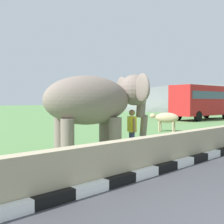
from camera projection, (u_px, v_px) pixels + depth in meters
name	position (u px, v px, depth m)	size (l,w,h in m)	color
striped_curb	(106.00, 184.00, 6.22)	(16.20, 0.20, 0.24)	white
barrier_parapet	(159.00, 152.00, 8.04)	(28.00, 0.36, 1.00)	tan
elephant	(97.00, 102.00, 9.79)	(4.08, 3.00, 2.97)	slate
person_handler	(132.00, 129.00, 10.49)	(0.40, 0.63, 1.66)	navy
bus_red	(203.00, 100.00, 29.04)	(8.43, 2.93, 3.50)	#B21E1E
cow_near	(166.00, 118.00, 17.85)	(1.13, 1.90, 1.23)	tan
hill_east	(197.00, 109.00, 65.29)	(45.10, 36.08, 11.68)	slate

